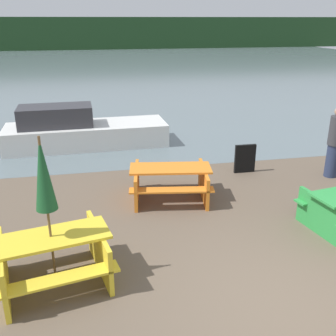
{
  "coord_description": "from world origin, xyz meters",
  "views": [
    {
      "loc": [
        -2.45,
        -4.01,
        3.77
      ],
      "look_at": [
        -0.95,
        3.5,
        0.85
      ],
      "focal_mm": 42.0,
      "sensor_mm": 36.0,
      "label": 1
    }
  ],
  "objects_px": {
    "person": "(335,142)",
    "signboard": "(245,159)",
    "umbrella_darkgreen": "(43,175)",
    "boat": "(80,131)",
    "picnic_table_orange": "(170,179)",
    "picnic_table_yellow": "(53,255)"
  },
  "relations": [
    {
      "from": "person",
      "to": "signboard",
      "type": "relative_size",
      "value": 2.39
    },
    {
      "from": "umbrella_darkgreen",
      "to": "boat",
      "type": "relative_size",
      "value": 0.46
    },
    {
      "from": "picnic_table_orange",
      "to": "signboard",
      "type": "bearing_deg",
      "value": 27.97
    },
    {
      "from": "umbrella_darkgreen",
      "to": "person",
      "type": "distance_m",
      "value": 7.32
    },
    {
      "from": "picnic_table_yellow",
      "to": "signboard",
      "type": "relative_size",
      "value": 2.57
    },
    {
      "from": "picnic_table_yellow",
      "to": "picnic_table_orange",
      "type": "xyz_separation_m",
      "value": [
        2.32,
        2.59,
        -0.02
      ]
    },
    {
      "from": "signboard",
      "to": "picnic_table_yellow",
      "type": "bearing_deg",
      "value": -140.34
    },
    {
      "from": "picnic_table_orange",
      "to": "boat",
      "type": "distance_m",
      "value": 4.78
    },
    {
      "from": "boat",
      "to": "person",
      "type": "height_order",
      "value": "person"
    },
    {
      "from": "umbrella_darkgreen",
      "to": "signboard",
      "type": "xyz_separation_m",
      "value": [
        4.54,
        3.77,
        -1.38
      ]
    },
    {
      "from": "person",
      "to": "boat",
      "type": "bearing_deg",
      "value": 148.18
    },
    {
      "from": "umbrella_darkgreen",
      "to": "signboard",
      "type": "relative_size",
      "value": 3.09
    },
    {
      "from": "picnic_table_yellow",
      "to": "picnic_table_orange",
      "type": "height_order",
      "value": "picnic_table_yellow"
    },
    {
      "from": "boat",
      "to": "picnic_table_orange",
      "type": "bearing_deg",
      "value": -67.47
    },
    {
      "from": "person",
      "to": "picnic_table_yellow",
      "type": "bearing_deg",
      "value": -155.01
    },
    {
      "from": "picnic_table_yellow",
      "to": "person",
      "type": "xyz_separation_m",
      "value": [
        6.59,
        3.07,
        0.43
      ]
    },
    {
      "from": "umbrella_darkgreen",
      "to": "signboard",
      "type": "bearing_deg",
      "value": 39.66
    },
    {
      "from": "picnic_table_yellow",
      "to": "boat",
      "type": "relative_size",
      "value": 0.39
    },
    {
      "from": "picnic_table_orange",
      "to": "boat",
      "type": "xyz_separation_m",
      "value": [
        -1.98,
        4.35,
        0.04
      ]
    },
    {
      "from": "picnic_table_yellow",
      "to": "boat",
      "type": "bearing_deg",
      "value": 87.14
    },
    {
      "from": "picnic_table_orange",
      "to": "person",
      "type": "distance_m",
      "value": 4.31
    },
    {
      "from": "signboard",
      "to": "boat",
      "type": "bearing_deg",
      "value": 142.9
    }
  ]
}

